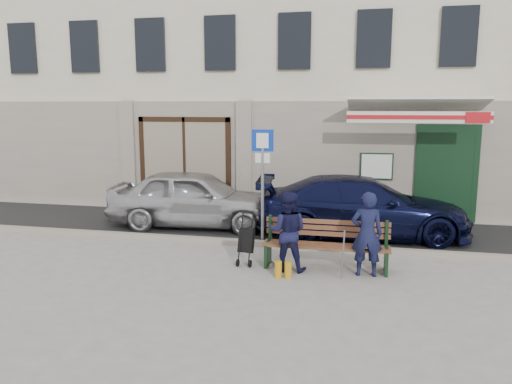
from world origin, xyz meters
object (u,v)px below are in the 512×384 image
(car_navy, at_px, (362,207))
(parking_sign, at_px, (263,169))
(man, at_px, (367,234))
(stroller, at_px, (246,242))
(car_silver, at_px, (195,198))
(bench, at_px, (323,245))
(woman, at_px, (288,231))

(car_navy, relative_size, parking_sign, 1.92)
(man, relative_size, stroller, 1.56)
(car_navy, bearing_deg, car_silver, 82.20)
(car_navy, xyz_separation_m, bench, (-0.70, -2.57, -0.26))
(car_navy, bearing_deg, woman, 147.87)
(man, relative_size, woman, 1.04)
(car_navy, height_order, bench, car_navy)
(man, bearing_deg, bench, -20.86)
(car_navy, distance_m, woman, 3.12)
(bench, bearing_deg, car_silver, 142.59)
(man, xyz_separation_m, woman, (-1.45, -0.00, -0.03))
(man, xyz_separation_m, stroller, (-2.30, 0.19, -0.34))
(stroller, bearing_deg, car_silver, 133.33)
(parking_sign, xyz_separation_m, woman, (0.82, -1.64, -0.96))
(car_silver, bearing_deg, parking_sign, -126.32)
(bench, xyz_separation_m, stroller, (-1.50, -0.04, -0.01))
(car_navy, bearing_deg, bench, 158.42)
(man, bearing_deg, woman, -4.67)
(car_silver, relative_size, man, 2.78)
(parking_sign, relative_size, bench, 1.07)
(car_silver, relative_size, parking_sign, 1.70)
(man, bearing_deg, car_navy, -92.86)
(bench, height_order, stroller, stroller)
(bench, distance_m, woman, 0.75)
(car_silver, relative_size, car_navy, 0.88)
(man, height_order, stroller, man)
(bench, bearing_deg, car_navy, 74.81)
(car_navy, height_order, stroller, car_navy)
(car_silver, distance_m, stroller, 3.38)
(bench, relative_size, woman, 1.59)
(woman, bearing_deg, stroller, -11.40)
(car_silver, bearing_deg, bench, -131.73)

